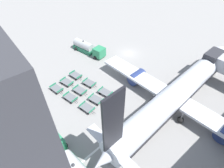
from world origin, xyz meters
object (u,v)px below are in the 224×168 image
(baggage_dolly_row_mid_a_col_a, at_px, (67,82))
(baggage_dolly_row_mid_b_col_c, at_px, (105,92))
(baggage_dolly_row_mid_a_col_c, at_px, (96,99))
(baggage_dolly_row_mid_b_col_b, at_px, (89,83))
(baggage_dolly_row_mid_b_col_a, at_px, (76,75))
(baggage_dolly_row_near_col_a, at_px, (57,89))
(fuel_tanker_secondary, at_px, (70,164))
(fuel_tanker_primary, at_px, (87,48))
(baggage_dolly_row_mid_a_col_b, at_px, (80,90))
(baggage_dolly_row_near_col_b, at_px, (71,98))
(baggage_dolly_row_near_col_c, at_px, (87,108))
(airplane, at_px, (178,93))

(baggage_dolly_row_mid_a_col_a, height_order, baggage_dolly_row_mid_b_col_c, same)
(baggage_dolly_row_mid_a_col_c, height_order, baggage_dolly_row_mid_b_col_b, same)
(baggage_dolly_row_mid_b_col_a, distance_m, baggage_dolly_row_mid_b_col_c, 8.35)
(baggage_dolly_row_near_col_a, xyz_separation_m, baggage_dolly_row_mid_b_col_a, (-1.25, 5.08, 0.00))
(fuel_tanker_secondary, height_order, baggage_dolly_row_mid_b_col_b, fuel_tanker_secondary)
(baggage_dolly_row_mid_a_col_a, distance_m, baggage_dolly_row_mid_b_col_a, 2.67)
(baggage_dolly_row_mid_a_col_a, relative_size, baggage_dolly_row_mid_b_col_a, 1.00)
(baggage_dolly_row_near_col_a, distance_m, baggage_dolly_row_mid_a_col_a, 2.57)
(fuel_tanker_primary, bearing_deg, baggage_dolly_row_near_col_a, -56.89)
(fuel_tanker_secondary, distance_m, baggage_dolly_row_mid_a_col_b, 14.62)
(baggage_dolly_row_mid_b_col_a, bearing_deg, baggage_dolly_row_mid_b_col_b, 13.04)
(fuel_tanker_primary, xyz_separation_m, baggage_dolly_row_mid_a_col_a, (7.81, -10.13, -0.75))
(fuel_tanker_primary, bearing_deg, baggage_dolly_row_mid_b_col_b, -31.30)
(fuel_tanker_primary, relative_size, baggage_dolly_row_near_col_b, 2.97)
(baggage_dolly_row_mid_a_col_b, height_order, baggage_dolly_row_mid_b_col_c, same)
(baggage_dolly_row_mid_a_col_b, bearing_deg, baggage_dolly_row_near_col_c, -15.94)
(fuel_tanker_primary, height_order, baggage_dolly_row_mid_a_col_a, fuel_tanker_primary)
(airplane, xyz_separation_m, baggage_dolly_row_mid_a_col_c, (-9.58, -10.81, -2.37))
(baggage_dolly_row_mid_a_col_a, height_order, baggage_dolly_row_mid_b_col_a, same)
(baggage_dolly_row_mid_a_col_b, distance_m, baggage_dolly_row_mid_b_col_a, 4.92)
(baggage_dolly_row_near_col_c, bearing_deg, baggage_dolly_row_mid_a_col_c, 105.99)
(baggage_dolly_row_mid_a_col_b, distance_m, baggage_dolly_row_mid_a_col_c, 4.08)
(fuel_tanker_primary, height_order, baggage_dolly_row_mid_a_col_b, fuel_tanker_primary)
(baggage_dolly_row_near_col_a, height_order, baggage_dolly_row_mid_a_col_a, same)
(baggage_dolly_row_mid_a_col_b, relative_size, baggage_dolly_row_mid_a_col_c, 1.00)
(airplane, xyz_separation_m, baggage_dolly_row_mid_b_col_a, (-18.13, -10.15, -2.37))
(airplane, relative_size, baggage_dolly_row_mid_a_col_b, 11.48)
(baggage_dolly_row_mid_a_col_c, xyz_separation_m, baggage_dolly_row_mid_b_col_c, (-0.40, 2.49, 0.00))
(baggage_dolly_row_mid_a_col_c, distance_m, baggage_dolly_row_mid_b_col_a, 8.57)
(fuel_tanker_primary, xyz_separation_m, fuel_tanker_secondary, (23.40, -17.92, 0.05))
(fuel_tanker_primary, height_order, baggage_dolly_row_mid_b_col_a, fuel_tanker_primary)
(fuel_tanker_secondary, xyz_separation_m, baggage_dolly_row_near_col_b, (-11.25, 6.24, -0.79))
(fuel_tanker_secondary, bearing_deg, baggage_dolly_row_mid_a_col_b, 143.82)
(baggage_dolly_row_mid_b_col_a, height_order, baggage_dolly_row_mid_b_col_b, same)
(airplane, bearing_deg, fuel_tanker_secondary, -94.84)
(baggage_dolly_row_near_col_a, distance_m, baggage_dolly_row_mid_b_col_b, 6.58)
(airplane, height_order, fuel_tanker_primary, airplane)
(baggage_dolly_row_near_col_c, relative_size, baggage_dolly_row_mid_a_col_a, 1.00)
(airplane, height_order, baggage_dolly_row_mid_a_col_b, airplane)
(airplane, bearing_deg, fuel_tanker_primary, -174.18)
(fuel_tanker_secondary, xyz_separation_m, baggage_dolly_row_near_col_c, (-7.17, 7.30, -0.79))
(baggage_dolly_row_mid_a_col_c, bearing_deg, baggage_dolly_row_near_col_b, -134.69)
(airplane, height_order, baggage_dolly_row_mid_a_col_a, airplane)
(airplane, height_order, baggage_dolly_row_mid_b_col_a, airplane)
(fuel_tanker_primary, xyz_separation_m, baggage_dolly_row_mid_b_col_a, (7.00, -7.58, -0.75))
(baggage_dolly_row_near_col_b, distance_m, baggage_dolly_row_mid_b_col_b, 5.16)
(fuel_tanker_primary, relative_size, baggage_dolly_row_mid_b_col_c, 2.97)
(baggage_dolly_row_near_col_c, bearing_deg, baggage_dolly_row_near_col_b, -165.35)
(baggage_dolly_row_mid_a_col_a, height_order, baggage_dolly_row_mid_b_col_b, same)
(baggage_dolly_row_mid_a_col_a, bearing_deg, baggage_dolly_row_mid_b_col_b, 47.72)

